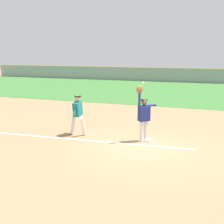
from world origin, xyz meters
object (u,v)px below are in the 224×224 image
Objects in this scene: parked_car_tan at (211,75)px; baseball at (143,83)px; parked_car_blue at (119,72)px; parked_car_red at (161,74)px; runner at (78,112)px; first_base at (146,140)px; fielder at (144,114)px.

baseball is at bearing -99.69° from parked_car_tan.
parked_car_tan is at bearing 85.98° from baseball.
parked_car_blue is 6.05m from parked_car_red.
runner is at bearing -69.88° from parked_car_blue.
parked_car_tan is (1.75, 27.93, 0.63)m from first_base.
fielder is (-0.10, -0.15, 1.08)m from first_base.
parked_car_red is at bearing 173.08° from parked_car_tan.
fielder reaches higher than parked_car_tan.
fielder is at bearing -82.73° from parked_car_red.
first_base is 0.08× the size of parked_car_tan.
parked_car_red is 6.32m from parked_car_tan.
runner is 23.24× the size of baseball.
first_base is 27.99m from parked_car_tan.
fielder is at bearing 0.00° from runner.
fielder reaches higher than runner.
baseball is 30.21m from parked_car_blue.
parked_car_red is at bearing 99.24° from first_base.
first_base is at bearing -64.37° from parked_car_blue.
baseball is (2.77, 0.27, 1.33)m from runner.
baseball reaches higher than first_base.
runner is 29.59m from parked_car_blue.
fielder is 0.50× the size of parked_car_blue.
fielder is 2.88m from runner.
first_base is 5.14× the size of baseball.
fielder is 30.46m from parked_car_blue.
first_base is 0.08× the size of parked_car_blue.
baseball is at bearing -64.65° from parked_car_blue.
parked_car_blue is (-10.51, 28.59, -0.45)m from fielder.
parked_car_tan reaches higher than first_base.
baseball is 0.02× the size of parked_car_red.
fielder is 1.24m from baseball.
runner is at bearing 45.90° from fielder.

